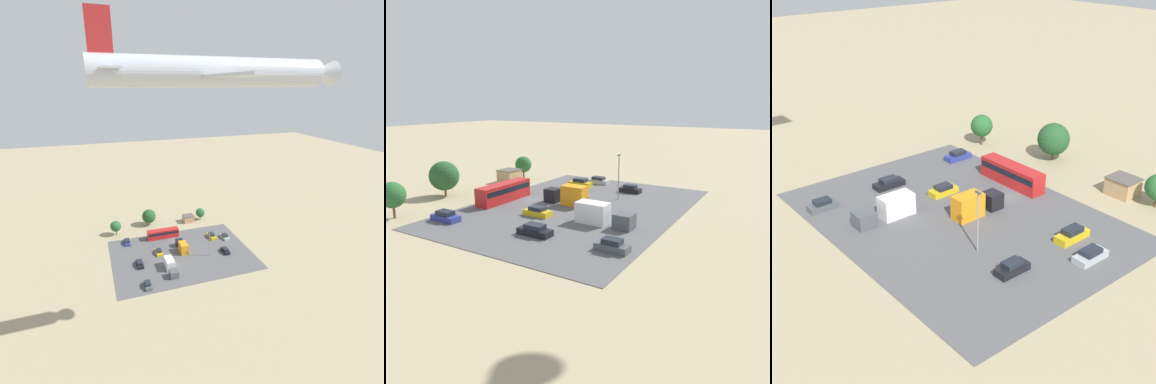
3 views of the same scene
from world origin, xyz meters
The scene contains 16 objects.
ground_plane centered at (0.00, 0.00, 0.00)m, with size 400.00×400.00×0.00m, color tan.
parking_lot_surface centered at (0.00, 9.42, 0.04)m, with size 44.23×32.06×0.08m.
shed_building centered at (-9.64, -13.31, 1.35)m, with size 4.25×3.83×2.69m.
bus centered at (3.11, -3.44, 1.76)m, with size 11.16×2.63×3.12m.
parked_car_0 centered at (-17.68, 4.03, 0.68)m, with size 1.94×4.46×1.43m.
parked_car_1 centered at (15.86, -3.29, 0.71)m, with size 1.86×4.47×1.50m.
parked_car_2 centered at (-13.33, 2.14, 0.76)m, with size 1.83×4.72×1.64m.
parked_car_3 centered at (-13.79, 12.83, 0.70)m, with size 1.79×4.13×1.49m.
parked_car_4 centered at (13.63, 22.29, 0.71)m, with size 1.78×4.05×1.51m.
parked_car_5 centered at (6.95, 6.59, 0.67)m, with size 1.94×4.25×1.42m.
parked_car_6 centered at (13.98, 11.41, 0.70)m, with size 1.93×4.64×1.48m.
parked_truck_0 centered at (-0.80, 7.18, 1.59)m, with size 2.34×7.52×3.30m.
parked_truck_1 centered at (5.73, 16.77, 1.45)m, with size 2.47×8.49×2.99m.
tree_near_shed centered at (18.73, -11.00, 3.53)m, with size 3.90×3.90×5.50m.
tree_apron_far centered at (5.70, -15.30, 3.72)m, with size 5.32×5.32×6.39m.
light_pole_lot_centre centered at (-8.07, 13.00, 4.47)m, with size 0.90×0.28×7.93m.
Camera 3 is at (-48.79, 48.55, 34.22)m, focal length 50.00 mm.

